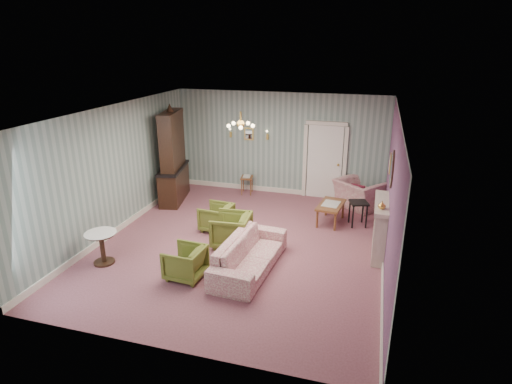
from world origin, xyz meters
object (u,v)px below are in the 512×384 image
(sofa_chintz, at_px, (250,249))
(pedestal_table, at_px, (102,248))
(olive_chair_b, at_px, (231,229))
(side_table_black, at_px, (358,214))
(wingback_chair, at_px, (360,189))
(coffee_table, at_px, (330,213))
(dresser, at_px, (172,155))
(olive_chair_c, at_px, (216,216))
(olive_chair_a, at_px, (185,261))
(fireplace, at_px, (380,228))

(sofa_chintz, height_order, pedestal_table, sofa_chintz)
(olive_chair_b, relative_size, side_table_black, 1.31)
(wingback_chair, xyz_separation_m, coffee_table, (-0.61, -1.25, -0.25))
(coffee_table, bearing_deg, dresser, 175.09)
(olive_chair_c, distance_m, dresser, 2.58)
(olive_chair_a, height_order, olive_chair_b, olive_chair_b)
(pedestal_table, bearing_deg, olive_chair_c, 52.84)
(olive_chair_b, height_order, pedestal_table, olive_chair_b)
(pedestal_table, bearing_deg, side_table_black, 34.52)
(wingback_chair, relative_size, side_table_black, 1.87)
(olive_chair_b, bearing_deg, coffee_table, 129.58)
(fireplace, bearing_deg, coffee_table, 131.21)
(olive_chair_a, bearing_deg, dresser, -147.18)
(coffee_table, bearing_deg, olive_chair_c, -155.36)
(dresser, bearing_deg, side_table_black, -16.41)
(olive_chair_b, xyz_separation_m, sofa_chintz, (0.68, -0.85, 0.03))
(olive_chair_a, relative_size, dresser, 0.26)
(olive_chair_b, bearing_deg, fireplace, 95.57)
(olive_chair_a, bearing_deg, coffee_table, 148.80)
(wingback_chair, height_order, side_table_black, wingback_chair)
(wingback_chair, height_order, pedestal_table, wingback_chair)
(sofa_chintz, height_order, side_table_black, sofa_chintz)
(olive_chair_a, distance_m, dresser, 4.33)
(olive_chair_a, height_order, sofa_chintz, sofa_chintz)
(fireplace, bearing_deg, dresser, 163.00)
(olive_chair_a, relative_size, side_table_black, 1.12)
(olive_chair_a, relative_size, olive_chair_c, 0.99)
(olive_chair_b, bearing_deg, wingback_chair, 136.63)
(sofa_chintz, xyz_separation_m, pedestal_table, (-2.88, -0.59, -0.09))
(fireplace, distance_m, side_table_black, 1.44)
(fireplace, bearing_deg, olive_chair_c, 177.63)
(olive_chair_c, distance_m, sofa_chintz, 1.99)
(olive_chair_b, relative_size, olive_chair_c, 1.15)
(dresser, height_order, coffee_table, dresser)
(wingback_chair, distance_m, pedestal_table, 6.55)
(olive_chair_a, distance_m, wingback_chair, 5.42)
(side_table_black, relative_size, pedestal_table, 0.91)
(wingback_chair, xyz_separation_m, dresser, (-4.97, -0.88, 0.81))
(coffee_table, relative_size, side_table_black, 1.59)
(wingback_chair, xyz_separation_m, pedestal_table, (-4.73, -4.52, -0.16))
(coffee_table, relative_size, pedestal_table, 1.44)
(fireplace, bearing_deg, side_table_black, 110.67)
(olive_chair_c, distance_m, side_table_black, 3.38)
(coffee_table, bearing_deg, wingback_chair, 64.07)
(olive_chair_b, distance_m, dresser, 3.41)
(wingback_chair, distance_m, fireplace, 2.62)
(fireplace, bearing_deg, olive_chair_a, -149.93)
(olive_chair_c, height_order, sofa_chintz, sofa_chintz)
(wingback_chair, relative_size, pedestal_table, 1.70)
(dresser, relative_size, pedestal_table, 3.88)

